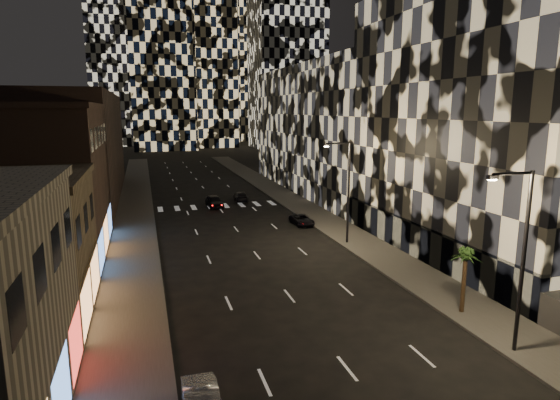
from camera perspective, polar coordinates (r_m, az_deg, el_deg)
sidewalk_left at (r=58.52m, az=-17.32°, el=-1.19°), size 4.00×120.00×0.15m
sidewalk_right at (r=61.40m, az=1.65°, el=-0.13°), size 4.00×120.00×0.15m
curb_left at (r=58.51m, az=-15.27°, el=-1.08°), size 0.20×120.00×0.15m
curb_right at (r=60.80m, az=-0.23°, el=-0.24°), size 0.20×120.00×0.15m
retail_brown at (r=42.06m, az=-27.63°, el=1.64°), size 10.00×15.00×12.00m
retail_filler_left at (r=67.99m, az=-23.49°, el=5.94°), size 10.00×40.00×14.00m
midrise_right at (r=42.80m, az=25.99°, el=8.67°), size 16.00×25.00×22.00m
midrise_base at (r=39.47m, az=16.47°, el=-4.78°), size 0.60×25.00×3.00m
midrise_filler_right at (r=70.44m, az=7.75°, el=8.52°), size 16.00×40.00×18.00m
streetlight_near at (r=25.12m, az=27.24°, el=-5.43°), size 2.55×0.25×9.00m
streetlight_far at (r=41.50m, az=8.06°, el=1.78°), size 2.55×0.25×9.00m
car_dark_midlane at (r=58.36m, az=-8.01°, el=-0.16°), size 2.05×4.44×1.47m
car_dark_oncoming at (r=61.78m, az=-4.78°, el=0.43°), size 2.32×4.56×1.27m
car_dark_rightlane at (r=49.13m, az=2.69°, el=-2.42°), size 1.93×3.91×1.07m
palm_tree at (r=29.37m, az=21.68°, el=-6.73°), size 1.99×1.97×3.91m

